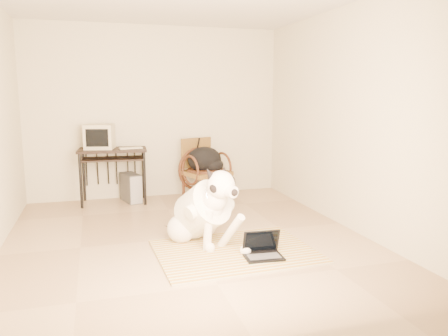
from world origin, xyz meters
name	(u,v)px	position (x,y,z in m)	size (l,w,h in m)	color
floor	(187,238)	(0.00, 0.00, 0.00)	(4.50, 4.50, 0.00)	tan
wall_back	(157,113)	(0.00, 2.25, 1.35)	(4.50, 4.50, 0.00)	beige
wall_front	(258,142)	(0.00, -2.25, 1.35)	(4.50, 4.50, 0.00)	beige
wall_right	(344,118)	(2.00, 0.00, 1.35)	(4.50, 4.50, 0.00)	beige
rug	(235,251)	(0.39, -0.61, 0.01)	(1.67, 1.30, 0.02)	#C1711C
dog	(203,211)	(0.13, -0.26, 0.37)	(0.77, 1.14, 0.94)	white
laptop	(263,250)	(0.61, -0.85, 0.08)	(0.40, 0.30, 0.27)	black
computer_desk	(113,157)	(-0.72, 1.93, 0.72)	(1.04, 0.63, 0.83)	black
crt_monitor	(100,137)	(-0.90, 2.00, 1.01)	(0.48, 0.46, 0.36)	beige
desk_keyboard	(131,148)	(-0.45, 1.87, 0.84)	(0.34, 0.12, 0.02)	beige
pc_tower	(131,188)	(-0.47, 1.94, 0.22)	(0.32, 0.50, 0.44)	#474749
rattan_chair	(204,169)	(0.67, 1.82, 0.48)	(0.79, 0.78, 0.95)	brown
backpack	(206,160)	(0.68, 1.76, 0.62)	(0.55, 0.45, 0.40)	black
sneaker_left	(199,209)	(0.38, 1.02, 0.05)	(0.16, 0.32, 0.11)	white
sneaker_right	(221,209)	(0.69, 0.95, 0.04)	(0.16, 0.30, 0.10)	white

